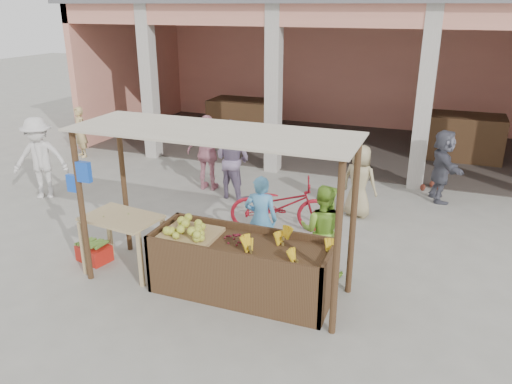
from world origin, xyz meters
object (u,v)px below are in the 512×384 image
at_px(side_table, 122,225).
at_px(red_crate, 94,253).
at_px(vendor_green, 323,228).
at_px(motorcycle, 281,204).
at_px(fruit_stall, 242,269).
at_px(vendor_blue, 261,217).

relative_size(side_table, red_crate, 2.38).
relative_size(side_table, vendor_green, 0.79).
height_order(side_table, motorcycle, motorcycle).
distance_m(fruit_stall, red_crate, 2.67).
distance_m(side_table, motorcycle, 2.97).
bearing_deg(vendor_blue, side_table, 19.05).
bearing_deg(vendor_blue, fruit_stall, 84.95).
relative_size(side_table, motorcycle, 0.62).
height_order(fruit_stall, vendor_green, vendor_green).
bearing_deg(red_crate, fruit_stall, 12.77).
height_order(side_table, vendor_green, vendor_green).
xyz_separation_m(side_table, motorcycle, (1.82, 2.33, -0.26)).
height_order(side_table, vendor_blue, vendor_blue).
height_order(fruit_stall, side_table, side_table).
bearing_deg(vendor_green, motorcycle, -50.32).
bearing_deg(vendor_blue, motorcycle, -96.80).
distance_m(vendor_green, motorcycle, 1.74).
xyz_separation_m(vendor_blue, vendor_green, (1.03, -0.06, -0.01)).
height_order(red_crate, motorcycle, motorcycle).
bearing_deg(fruit_stall, side_table, -179.16).
distance_m(vendor_blue, vendor_green, 1.03).
relative_size(red_crate, vendor_blue, 0.33).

